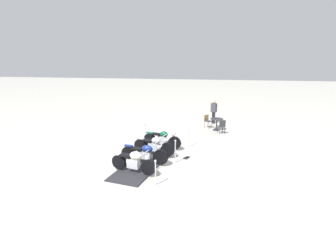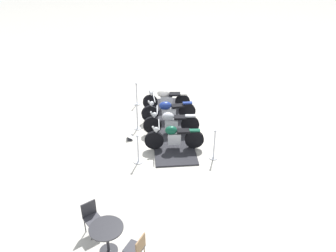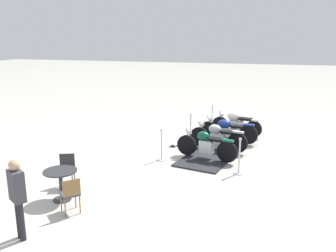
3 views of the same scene
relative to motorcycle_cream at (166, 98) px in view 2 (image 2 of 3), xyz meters
name	(u,v)px [view 2 (image 2 of 3)]	position (x,y,z in m)	size (l,w,h in m)	color
ground_plane	(170,127)	(0.31, 1.62, -0.55)	(80.00, 80.00, 0.00)	beige
display_platform	(170,127)	(0.31, 1.62, -0.52)	(5.50, 1.48, 0.05)	#28282D
motorcycle_cream	(166,98)	(0.00, 0.00, 0.00)	(2.05, 0.80, 0.97)	black
motorcycle_navy	(168,110)	(0.23, 1.08, -0.03)	(2.26, 0.67, 1.03)	black
motorcycle_chrome	(171,122)	(0.45, 2.15, -0.03)	(2.13, 0.85, 1.03)	black
motorcycle_forest	(174,137)	(0.68, 3.23, -0.03)	(2.10, 0.85, 1.01)	black
stanchion_right_front	(137,97)	(1.11, -0.94, -0.20)	(0.32, 0.32, 1.06)	silver
stanchion_right_mid	(137,120)	(1.59, 1.35, -0.14)	(0.29, 0.29, 1.12)	silver
stanchion_left_rear	(214,149)	(-0.48, 4.18, -0.18)	(0.32, 0.32, 1.11)	silver
stanchion_right_rear	(138,154)	(2.08, 3.63, -0.22)	(0.34, 0.34, 1.06)	silver
info_placard	(130,137)	(2.05, 2.02, -0.49)	(0.29, 0.44, 0.21)	#333338
cafe_table	(107,234)	(3.64, 7.15, 0.04)	(0.83, 0.83, 0.78)	#2D2D33
cafe_chair_near_table	(136,248)	(3.05, 7.72, -0.04)	(0.57, 0.57, 0.87)	olive
cafe_chair_across_table	(91,216)	(3.93, 6.39, -0.02)	(0.51, 0.51, 0.90)	#2D2D33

